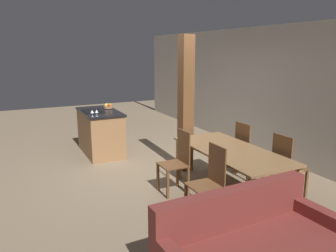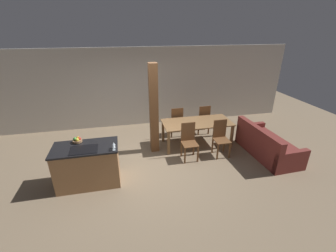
% 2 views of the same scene
% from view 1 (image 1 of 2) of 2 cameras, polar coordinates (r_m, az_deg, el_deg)
% --- Properties ---
extents(ground_plane, '(16.00, 16.00, 0.00)m').
position_cam_1_polar(ground_plane, '(6.27, -4.11, -7.55)').
color(ground_plane, '#847056').
extents(wall_back, '(11.20, 0.08, 2.70)m').
position_cam_1_polar(wall_back, '(7.40, 15.90, 5.95)').
color(wall_back, beige).
rests_on(wall_back, ground_plane).
extents(kitchen_island, '(1.38, 0.75, 0.95)m').
position_cam_1_polar(kitchen_island, '(7.24, -11.68, -1.04)').
color(kitchen_island, '#9E7047').
rests_on(kitchen_island, ground_plane).
extents(fruit_bowl, '(0.21, 0.21, 0.11)m').
position_cam_1_polar(fruit_bowl, '(7.37, -10.40, 3.41)').
color(fruit_bowl, '#99704C').
rests_on(fruit_bowl, kitchen_island).
extents(wine_glass_near, '(0.07, 0.07, 0.13)m').
position_cam_1_polar(wine_glass_near, '(6.47, -13.07, 2.43)').
color(wine_glass_near, silver).
rests_on(wine_glass_near, kitchen_island).
extents(wine_glass_middle, '(0.07, 0.07, 0.13)m').
position_cam_1_polar(wine_glass_middle, '(6.49, -12.33, 2.50)').
color(wine_glass_middle, silver).
rests_on(wine_glass_middle, kitchen_island).
extents(dining_table, '(2.02, 0.93, 0.73)m').
position_cam_1_polar(dining_table, '(5.10, 10.93, -4.96)').
color(dining_table, olive).
rests_on(dining_table, ground_plane).
extents(dining_chair_near_left, '(0.40, 0.40, 0.99)m').
position_cam_1_polar(dining_chair_near_left, '(5.15, 1.65, -6.06)').
color(dining_chair_near_left, brown).
rests_on(dining_chair_near_left, ground_plane).
extents(dining_chair_near_right, '(0.40, 0.40, 0.99)m').
position_cam_1_polar(dining_chair_near_right, '(4.42, 7.24, -9.47)').
color(dining_chair_near_right, brown).
rests_on(dining_chair_near_right, ground_plane).
extents(dining_chair_far_left, '(0.40, 0.40, 0.99)m').
position_cam_1_polar(dining_chair_far_left, '(5.89, 13.56, -3.95)').
color(dining_chair_far_left, brown).
rests_on(dining_chair_far_left, ground_plane).
extents(dining_chair_far_right, '(0.40, 0.40, 0.99)m').
position_cam_1_polar(dining_chair_far_right, '(5.26, 19.89, -6.44)').
color(dining_chair_far_right, brown).
rests_on(dining_chair_far_right, ground_plane).
extents(timber_post, '(0.22, 0.22, 2.48)m').
position_cam_1_polar(timber_post, '(5.97, 3.11, 3.73)').
color(timber_post, brown).
rests_on(timber_post, ground_plane).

